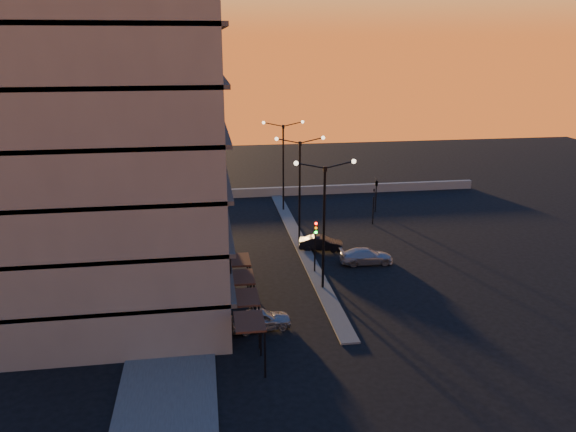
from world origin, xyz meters
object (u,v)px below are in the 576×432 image
(traffic_light_main, at_px, (315,238))
(car_wagon, at_px, (366,256))
(streetlamp_mid, at_px, (300,181))
(car_hatchback, at_px, (260,319))
(car_sedan, at_px, (321,243))

(traffic_light_main, bearing_deg, car_wagon, 16.95)
(traffic_light_main, distance_m, car_wagon, 5.22)
(streetlamp_mid, bearing_deg, car_hatchback, -108.48)
(car_hatchback, bearing_deg, car_sedan, -34.06)
(streetlamp_mid, relative_size, car_sedan, 2.54)
(streetlamp_mid, relative_size, car_hatchback, 2.45)
(car_hatchback, xyz_separation_m, car_wagon, (9.60, 9.52, -0.04))
(streetlamp_mid, xyz_separation_m, car_hatchback, (-5.10, -15.27, -4.93))
(car_sedan, bearing_deg, traffic_light_main, 176.93)
(streetlamp_mid, xyz_separation_m, car_wagon, (4.50, -5.76, -4.97))
(car_hatchback, bearing_deg, car_wagon, -52.49)
(traffic_light_main, bearing_deg, car_hatchback, -122.07)
(car_hatchback, height_order, car_wagon, car_hatchback)
(car_wagon, bearing_deg, traffic_light_main, 108.49)
(car_sedan, xyz_separation_m, car_wagon, (3.00, -3.54, 0.01))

